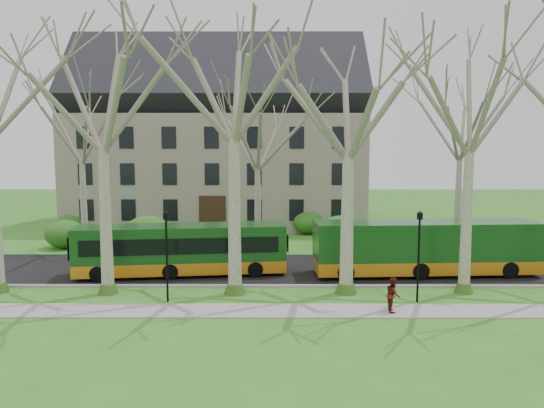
% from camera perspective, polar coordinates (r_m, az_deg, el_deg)
% --- Properties ---
extents(ground, '(120.00, 120.00, 0.00)m').
position_cam_1_polar(ground, '(26.87, 2.13, -9.82)').
color(ground, '#3D7922').
rests_on(ground, ground).
extents(sidewalk, '(70.00, 2.00, 0.06)m').
position_cam_1_polar(sidewalk, '(24.48, 2.33, -11.41)').
color(sidewalk, gray).
rests_on(sidewalk, ground).
extents(road, '(80.00, 8.00, 0.06)m').
position_cam_1_polar(road, '(32.18, 1.79, -6.99)').
color(road, black).
rests_on(road, ground).
extents(curb, '(80.00, 0.25, 0.14)m').
position_cam_1_polar(curb, '(28.30, 2.02, -8.82)').
color(curb, '#A5A39E').
rests_on(curb, ground).
extents(building, '(26.50, 12.20, 16.00)m').
position_cam_1_polar(building, '(50.02, -5.73, 7.14)').
color(building, gray).
rests_on(building, ground).
extents(tree_row_verge, '(49.00, 7.00, 14.00)m').
position_cam_1_polar(tree_row_verge, '(26.08, 2.17, 5.29)').
color(tree_row_verge, gray).
rests_on(tree_row_verge, ground).
extents(tree_row_far, '(33.00, 7.00, 12.00)m').
position_cam_1_polar(tree_row_far, '(36.79, -0.50, 4.14)').
color(tree_row_far, gray).
rests_on(tree_row_far, ground).
extents(lamp_row, '(36.22, 0.22, 4.30)m').
position_cam_1_polar(lamp_row, '(25.28, 2.23, -4.86)').
color(lamp_row, black).
rests_on(lamp_row, ground).
extents(hedges, '(30.60, 8.60, 2.00)m').
position_cam_1_polar(hedges, '(40.48, -5.17, -2.78)').
color(hedges, '#1C5919').
rests_on(hedges, ground).
extents(bus_lead, '(12.00, 3.89, 2.95)m').
position_cam_1_polar(bus_lead, '(30.87, -9.69, -4.81)').
color(bus_lead, '#144616').
rests_on(bus_lead, road).
extents(bus_follow, '(12.78, 3.35, 3.16)m').
position_cam_1_polar(bus_follow, '(31.69, 16.14, -4.48)').
color(bus_follow, '#144616').
rests_on(bus_follow, road).
extents(pedestrian_b, '(0.63, 0.79, 1.56)m').
position_cam_1_polar(pedestrian_b, '(24.66, 12.88, -9.47)').
color(pedestrian_b, '#541613').
rests_on(pedestrian_b, sidewalk).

